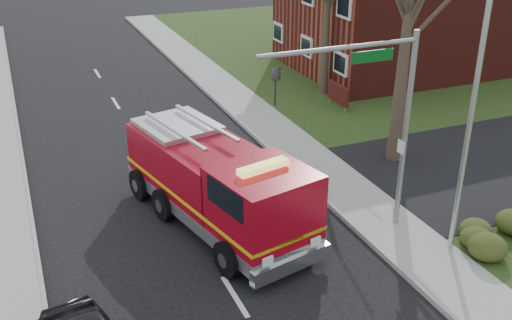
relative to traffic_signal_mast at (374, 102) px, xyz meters
name	(u,v)px	position (x,y,z in m)	size (l,w,h in m)	color
ground	(235,297)	(-5.21, -1.50, -4.71)	(120.00, 120.00, 0.00)	black
sidewalk_right	(414,248)	(0.99, -1.50, -4.63)	(2.40, 80.00, 0.15)	gray
brick_building	(415,9)	(13.79, 16.50, -1.05)	(15.40, 10.40, 7.25)	maroon
health_center_sign	(338,94)	(5.29, 11.00, -3.83)	(0.12, 2.00, 1.40)	#44120F
hedge_corner	(507,232)	(3.79, -2.50, -4.13)	(2.80, 2.00, 0.90)	#373F17
traffic_signal_mast	(374,102)	(0.00, 0.00, 0.00)	(5.29, 0.18, 6.80)	gray
streetlight_pole	(469,119)	(1.93, -2.00, -0.16)	(1.48, 0.16, 8.40)	#B7BABF
fire_engine	(218,186)	(-4.28, 2.47, -3.21)	(4.61, 8.60, 3.30)	maroon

